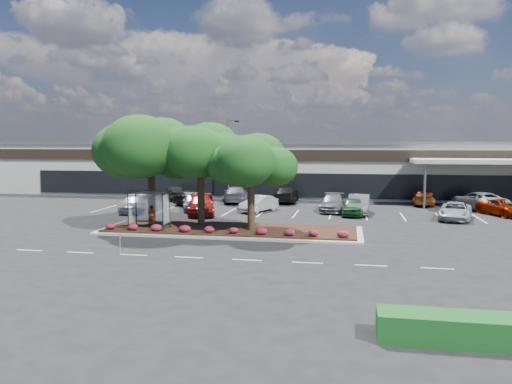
% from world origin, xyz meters
% --- Properties ---
extents(ground, '(160.00, 160.00, 0.00)m').
position_xyz_m(ground, '(0.00, 0.00, 0.00)').
color(ground, black).
rests_on(ground, ground).
extents(retail_store, '(80.40, 25.20, 6.25)m').
position_xyz_m(retail_store, '(0.06, 33.91, 3.15)').
color(retail_store, beige).
rests_on(retail_store, ground).
extents(landscape_island, '(18.00, 6.00, 0.26)m').
position_xyz_m(landscape_island, '(-2.00, 4.00, 0.12)').
color(landscape_island, '#A8A7A2').
rests_on(landscape_island, ground).
extents(lane_markings, '(33.12, 20.06, 0.01)m').
position_xyz_m(lane_markings, '(-0.14, 10.42, 0.01)').
color(lane_markings, silver).
rests_on(lane_markings, ground).
extents(shrub_row, '(17.00, 0.80, 0.50)m').
position_xyz_m(shrub_row, '(-2.00, 1.90, 0.51)').
color(shrub_row, maroon).
rests_on(shrub_row, landscape_island).
extents(bus_shelter, '(2.75, 1.55, 2.59)m').
position_xyz_m(bus_shelter, '(-7.50, 2.95, 2.31)').
color(bus_shelter, black).
rests_on(bus_shelter, landscape_island).
extents(island_tree_west, '(7.20, 7.20, 7.89)m').
position_xyz_m(island_tree_west, '(-8.00, 4.50, 4.21)').
color(island_tree_west, '#103A0E').
rests_on(island_tree_west, landscape_island).
extents(island_tree_mid, '(6.60, 6.60, 7.32)m').
position_xyz_m(island_tree_mid, '(-4.50, 5.20, 3.92)').
color(island_tree_mid, '#103A0E').
rests_on(island_tree_mid, landscape_island).
extents(island_tree_east, '(5.80, 5.80, 6.50)m').
position_xyz_m(island_tree_east, '(-0.50, 3.70, 3.51)').
color(island_tree_east, '#103A0E').
rests_on(island_tree_east, landscape_island).
extents(hedge_south_east, '(6.00, 1.30, 0.90)m').
position_xyz_m(hedge_south_east, '(10.00, -13.50, 0.45)').
color(hedge_south_east, '#124D17').
rests_on(hedge_south_east, ground).
extents(conifer_north_west, '(4.40, 4.40, 10.00)m').
position_xyz_m(conifer_north_west, '(-30.00, 46.00, 5.00)').
color(conifer_north_west, '#103A0E').
rests_on(conifer_north_west, ground).
extents(person_waiting, '(0.60, 0.43, 1.57)m').
position_xyz_m(person_waiting, '(-7.44, 3.10, 1.04)').
color(person_waiting, '#594C47').
rests_on(person_waiting, landscape_island).
extents(light_pole, '(1.43, 0.52, 8.61)m').
position_xyz_m(light_pole, '(-6.60, 22.45, 3.78)').
color(light_pole, '#A8A7A2').
rests_on(light_pole, ground).
extents(survey_stake, '(0.07, 0.14, 1.14)m').
position_xyz_m(survey_stake, '(-6.35, -4.01, 0.73)').
color(survey_stake, '#A17954').
rests_on(survey_stake, ground).
extents(car_0, '(3.21, 5.19, 1.40)m').
position_xyz_m(car_0, '(-12.94, 12.01, 0.70)').
color(car_0, '#A9AEB6').
rests_on(car_0, ground).
extents(car_1, '(3.62, 5.37, 1.44)m').
position_xyz_m(car_1, '(-7.98, 14.29, 0.72)').
color(car_1, slate).
rests_on(car_1, ground).
extents(car_2, '(3.79, 6.01, 1.62)m').
position_xyz_m(car_2, '(-6.52, 11.74, 0.81)').
color(car_2, maroon).
rests_on(car_2, ground).
extents(car_3, '(3.17, 4.62, 1.44)m').
position_xyz_m(car_3, '(-1.94, 14.28, 0.72)').
color(car_3, '#9CA0A7').
rests_on(car_3, ground).
extents(car_4, '(2.29, 5.31, 1.52)m').
position_xyz_m(car_4, '(4.60, 15.68, 0.76)').
color(car_4, '#5C5C65').
rests_on(car_4, ground).
extents(car_5, '(2.04, 4.52, 1.51)m').
position_xyz_m(car_5, '(6.41, 13.62, 0.75)').
color(car_5, '#1B4B20').
rests_on(car_5, ground).
extents(car_6, '(2.03, 5.14, 1.67)m').
position_xyz_m(car_6, '(6.88, 14.57, 0.83)').
color(car_6, '#55555C').
rests_on(car_6, ground).
extents(car_7, '(3.50, 5.46, 1.40)m').
position_xyz_m(car_7, '(14.43, 12.57, 0.70)').
color(car_7, '#ABB1B7').
rests_on(car_7, ground).
extents(car_8, '(4.02, 5.39, 1.36)m').
position_xyz_m(car_8, '(18.94, 15.75, 0.68)').
color(car_8, '#8E1600').
rests_on(car_8, ground).
extents(car_9, '(3.17, 4.59, 1.43)m').
position_xyz_m(car_9, '(-12.55, 21.67, 0.72)').
color(car_9, black).
rests_on(car_9, ground).
extents(car_10, '(3.57, 5.20, 1.40)m').
position_xyz_m(car_10, '(-9.40, 18.52, 0.70)').
color(car_10, black).
rests_on(car_10, ground).
extents(car_11, '(3.30, 6.09, 1.67)m').
position_xyz_m(car_11, '(-5.47, 20.58, 0.84)').
color(car_11, '#57575F').
rests_on(car_11, ground).
extents(car_12, '(2.38, 5.68, 1.64)m').
position_xyz_m(car_12, '(-0.37, 21.61, 0.82)').
color(car_12, black).
rests_on(car_12, ground).
extents(car_15, '(2.91, 5.32, 1.46)m').
position_xyz_m(car_15, '(13.38, 21.93, 0.73)').
color(car_15, brown).
rests_on(car_15, ground).
extents(car_16, '(4.71, 6.50, 1.64)m').
position_xyz_m(car_16, '(17.83, 19.49, 0.82)').
color(car_16, silver).
rests_on(car_16, ground).
extents(car_17, '(2.38, 4.49, 1.46)m').
position_xyz_m(car_17, '(18.33, 17.71, 0.73)').
color(car_17, silver).
rests_on(car_17, ground).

